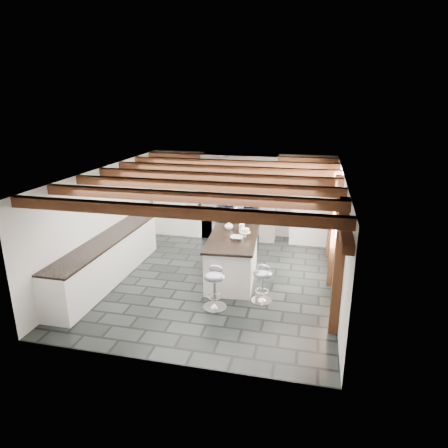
% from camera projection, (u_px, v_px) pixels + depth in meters
% --- Properties ---
extents(ground, '(6.00, 6.00, 0.00)m').
position_uv_depth(ground, '(215.00, 277.00, 8.65)').
color(ground, black).
rests_on(ground, ground).
extents(room_shell, '(6.00, 6.03, 6.00)m').
position_uv_depth(room_shell, '(205.00, 211.00, 9.78)').
color(room_shell, silver).
rests_on(room_shell, ground).
extents(range_cooker, '(1.00, 0.63, 0.99)m').
position_uv_depth(range_cooker, '(239.00, 221.00, 11.00)').
color(range_cooker, black).
rests_on(range_cooker, ground).
extents(kitchen_island, '(1.14, 1.98, 1.26)m').
position_uv_depth(kitchen_island, '(233.00, 258.00, 8.45)').
color(kitchen_island, white).
rests_on(kitchen_island, ground).
extents(bar_stool_near, '(0.44, 0.44, 0.74)m').
position_uv_depth(bar_stool_near, '(262.00, 279.00, 7.51)').
color(bar_stool_near, silver).
rests_on(bar_stool_near, ground).
extents(bar_stool_far, '(0.44, 0.44, 0.83)m').
position_uv_depth(bar_stool_far, '(215.00, 283.00, 7.25)').
color(bar_stool_far, silver).
rests_on(bar_stool_far, ground).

